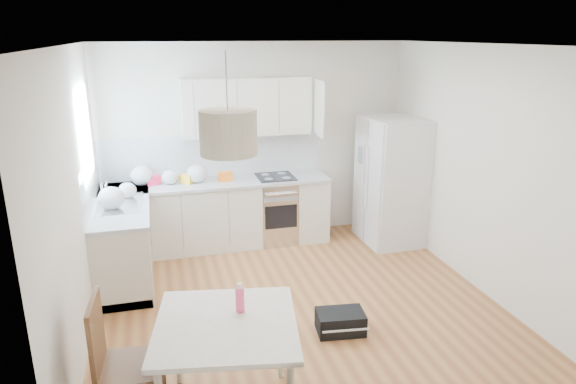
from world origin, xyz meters
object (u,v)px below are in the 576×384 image
object	(u,v)px
refrigerator	(392,181)
dining_table	(226,333)
dining_chair	(133,364)
gym_bag	(340,322)

from	to	relation	value
refrigerator	dining_table	bearing A→B (deg)	-134.50
dining_table	dining_chair	size ratio (longest dim) A/B	1.11
dining_chair	gym_bag	xyz separation A→B (m)	(1.90, 0.79, -0.43)
dining_table	gym_bag	world-z (taller)	dining_table
dining_table	dining_chair	distance (m)	0.70
refrigerator	dining_table	world-z (taller)	refrigerator
dining_table	gym_bag	xyz separation A→B (m)	(1.23, 0.86, -0.61)
dining_table	gym_bag	distance (m)	1.62
refrigerator	dining_chair	world-z (taller)	refrigerator
gym_bag	refrigerator	bearing A→B (deg)	60.76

